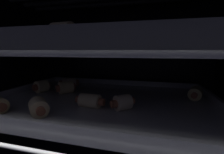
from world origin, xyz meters
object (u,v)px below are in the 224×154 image
object	(u,v)px
pig_in_blanket_lower_4	(39,107)
pig_in_blanket_lower_1	(90,101)
pig_in_blanket_lower_5	(195,93)
pig_in_blanket_upper_0	(55,39)
pig_in_blanket_upper_3	(179,38)
pig_in_blanket_upper_8	(63,33)
pig_in_blanket_upper_10	(38,39)
baking_tray_upper	(104,47)
pig_in_blanket_lower_2	(123,102)
oven_rack_lower	(104,104)
pig_in_blanket_lower_6	(41,86)
baking_tray_lower	(104,101)
pig_in_blanket_upper_4	(125,38)
pig_in_blanket_upper_2	(29,37)
pig_in_blanket_upper_7	(125,42)
pig_in_blanket_upper_9	(82,39)
oven_rack_upper	(104,52)
pig_in_blanket_upper_1	(100,35)
pig_in_blanket_upper_6	(129,33)
pig_in_blanket_lower_3	(69,83)
pig_in_blanket_upper_11	(75,42)
pig_in_blanket_upper_5	(183,36)
pig_in_blanket_lower_0	(66,87)

from	to	relation	value
pig_in_blanket_lower_4	pig_in_blanket_lower_1	bearing A→B (deg)	38.02
pig_in_blanket_lower_5	pig_in_blanket_upper_0	size ratio (longest dim) A/B	1.06
pig_in_blanket_upper_3	pig_in_blanket_upper_8	world-z (taller)	pig_in_blanket_upper_8
pig_in_blanket_lower_1	pig_in_blanket_upper_10	world-z (taller)	pig_in_blanket_upper_10
baking_tray_upper	pig_in_blanket_upper_8	distance (cm)	10.90
pig_in_blanket_lower_2	oven_rack_lower	bearing A→B (deg)	134.26
pig_in_blanket_lower_6	baking_tray_lower	bearing A→B (deg)	-5.13
pig_in_blanket_upper_4	pig_in_blanket_upper_10	size ratio (longest dim) A/B	1.42
pig_in_blanket_lower_5	pig_in_blanket_upper_8	world-z (taller)	pig_in_blanket_upper_8
pig_in_blanket_lower_2	pig_in_blanket_upper_4	bearing A→B (deg)	96.88
pig_in_blanket_upper_10	pig_in_blanket_upper_8	bearing A→B (deg)	-36.23
pig_in_blanket_lower_1	pig_in_blanket_lower_5	distance (cm)	24.43
pig_in_blanket_upper_0	pig_in_blanket_upper_3	size ratio (longest dim) A/B	0.89
pig_in_blanket_lower_4	pig_in_blanket_upper_0	size ratio (longest dim) A/B	0.93
pig_in_blanket_lower_6	pig_in_blanket_upper_2	bearing A→B (deg)	-59.86
pig_in_blanket_lower_4	pig_in_blanket_upper_7	size ratio (longest dim) A/B	0.90
pig_in_blanket_lower_4	pig_in_blanket_upper_9	bearing A→B (deg)	60.85
pig_in_blanket_upper_0	pig_in_blanket_upper_8	world-z (taller)	same
baking_tray_lower	oven_rack_upper	xyz separation A→B (cm)	(0.00, 0.00, 11.28)
oven_rack_lower	pig_in_blanket_upper_3	xyz separation A→B (cm)	(15.80, 2.12, 15.18)
baking_tray_upper	pig_in_blanket_upper_1	bearing A→B (deg)	-77.35
pig_in_blanket_lower_1	pig_in_blanket_upper_8	world-z (taller)	pig_in_blanket_upper_8
pig_in_blanket_lower_5	pig_in_blanket_upper_9	world-z (taller)	pig_in_blanket_upper_9
oven_rack_lower	pig_in_blanket_upper_0	world-z (taller)	pig_in_blanket_upper_0
pig_in_blanket_upper_4	pig_in_blanket_upper_1	bearing A→B (deg)	-109.23
baking_tray_lower	pig_in_blanket_upper_10	bearing A→B (deg)	-176.31
pig_in_blanket_upper_6	pig_in_blanket_upper_7	world-z (taller)	pig_in_blanket_upper_6
oven_rack_lower	pig_in_blanket_lower_6	world-z (taller)	pig_in_blanket_lower_6
pig_in_blanket_lower_3	pig_in_blanket_upper_11	bearing A→B (deg)	97.93
pig_in_blanket_upper_0	pig_in_blanket_lower_3	bearing A→B (deg)	80.06
pig_in_blanket_upper_5	baking_tray_lower	bearing A→B (deg)	168.81
pig_in_blanket_upper_9	pig_in_blanket_upper_11	world-z (taller)	pig_in_blanket_upper_11
oven_rack_upper	pig_in_blanket_upper_2	bearing A→B (deg)	-153.38
pig_in_blanket_upper_4	pig_in_blanket_upper_6	xyz separation A→B (cm)	(2.12, -9.32, -0.04)
pig_in_blanket_upper_10	pig_in_blanket_upper_11	distance (cm)	14.39
pig_in_blanket_upper_2	pig_in_blanket_upper_8	world-z (taller)	pig_in_blanket_upper_8
baking_tray_lower	oven_rack_upper	distance (cm)	11.28
pig_in_blanket_upper_1	pig_in_blanket_upper_9	world-z (taller)	same
pig_in_blanket_upper_7	pig_in_blanket_upper_11	size ratio (longest dim) A/B	0.98
pig_in_blanket_lower_2	pig_in_blanket_lower_4	xyz separation A→B (cm)	(-13.85, -5.94, 0.02)
pig_in_blanket_lower_6	pig_in_blanket_upper_4	xyz separation A→B (cm)	(23.12, -2.09, 12.20)
pig_in_blanket_lower_1	pig_in_blanket_upper_7	world-z (taller)	pig_in_blanket_upper_7
pig_in_blanket_upper_7	pig_in_blanket_upper_2	bearing A→B (deg)	-130.98
pig_in_blanket_lower_0	baking_tray_upper	world-z (taller)	baking_tray_upper
pig_in_blanket_lower_0	pig_in_blanket_upper_11	xyz separation A→B (cm)	(-2.65, 10.97, 12.31)
pig_in_blanket_upper_4	pig_in_blanket_upper_9	world-z (taller)	pig_in_blanket_upper_4
oven_rack_lower	pig_in_blanket_upper_9	xyz separation A→B (cm)	(-3.82, -3.08, 15.00)
pig_in_blanket_lower_3	pig_in_blanket_upper_8	world-z (taller)	pig_in_blanket_upper_8
oven_rack_lower	pig_in_blanket_upper_7	distance (cm)	19.34
pig_in_blanket_lower_5	pig_in_blanket_lower_4	bearing A→B (deg)	-150.40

